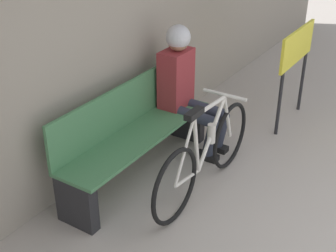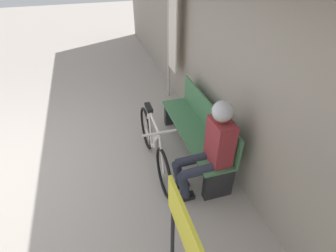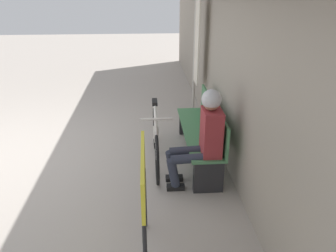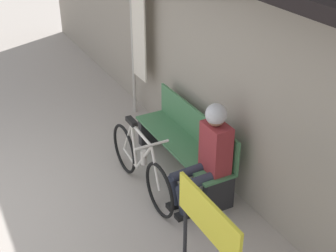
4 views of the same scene
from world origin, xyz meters
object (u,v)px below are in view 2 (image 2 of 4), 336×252
object	(u,v)px
banner_pole	(171,35)
bicycle	(154,146)
signboard	(188,244)
park_bench_near	(197,131)
person_seated	(212,144)

from	to	relation	value
banner_pole	bicycle	bearing A→B (deg)	-24.28
signboard	banner_pole	bearing A→B (deg)	164.53
bicycle	signboard	distance (m)	1.71
park_bench_near	signboard	world-z (taller)	signboard
signboard	person_seated	bearing A→B (deg)	147.46
park_bench_near	person_seated	xyz separation A→B (m)	(0.67, -0.11, 0.31)
person_seated	signboard	size ratio (longest dim) A/B	1.17
bicycle	park_bench_near	bearing A→B (deg)	99.40
bicycle	banner_pole	bearing A→B (deg)	155.72
person_seated	banner_pole	bearing A→B (deg)	174.02
bicycle	person_seated	size ratio (longest dim) A/B	1.28
park_bench_near	signboard	xyz separation A→B (m)	(1.76, -0.81, 0.40)
person_seated	banner_pole	world-z (taller)	banner_pole
bicycle	person_seated	bearing A→B (deg)	44.17
park_bench_near	signboard	bearing A→B (deg)	-24.77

